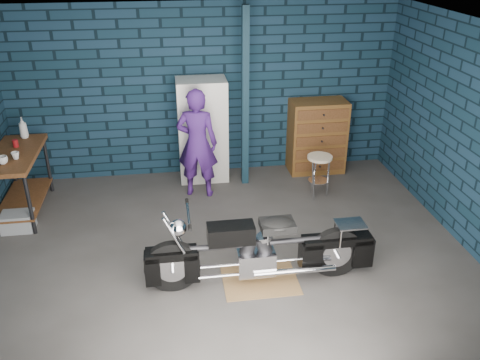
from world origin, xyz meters
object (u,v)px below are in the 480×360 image
(motorcycle, at_px, (261,245))
(storage_bin, at_px, (18,222))
(tool_chest, at_px, (317,137))
(shop_stool, at_px, (318,177))
(workbench, at_px, (21,183))
(person, at_px, (197,143))
(locker, at_px, (203,130))

(motorcycle, height_order, storage_bin, motorcycle)
(tool_chest, distance_m, shop_stool, 0.99)
(workbench, relative_size, tool_chest, 1.18)
(tool_chest, bearing_deg, person, -164.07)
(workbench, relative_size, motorcycle, 0.64)
(workbench, distance_m, locker, 2.74)
(tool_chest, relative_size, shop_stool, 1.80)
(workbench, xyz_separation_m, shop_stool, (4.23, -0.16, -0.12))
(person, bearing_deg, storage_bin, 29.21)
(motorcycle, xyz_separation_m, storage_bin, (-2.99, 1.56, -0.36))
(motorcycle, distance_m, storage_bin, 3.39)
(motorcycle, relative_size, storage_bin, 5.41)
(locker, distance_m, tool_chest, 1.87)
(shop_stool, bearing_deg, workbench, 177.89)
(workbench, height_order, shop_stool, workbench)
(storage_bin, relative_size, shop_stool, 0.61)
(workbench, height_order, tool_chest, tool_chest)
(storage_bin, bearing_deg, tool_chest, 15.89)
(motorcycle, relative_size, tool_chest, 1.84)
(shop_stool, bearing_deg, locker, 150.52)
(motorcycle, distance_m, person, 2.35)
(motorcycle, bearing_deg, person, 103.12)
(workbench, height_order, locker, locker)
(motorcycle, distance_m, locker, 2.88)
(workbench, relative_size, shop_stool, 2.12)
(tool_chest, bearing_deg, storage_bin, -164.11)
(workbench, height_order, person, person)
(locker, bearing_deg, motorcycle, -81.85)
(person, distance_m, locker, 0.58)
(workbench, bearing_deg, person, 4.58)
(person, relative_size, storage_bin, 4.06)
(person, distance_m, shop_stool, 1.85)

